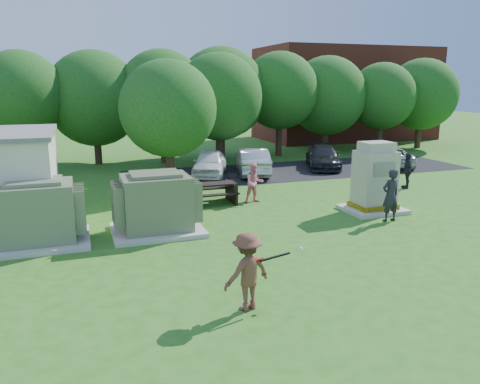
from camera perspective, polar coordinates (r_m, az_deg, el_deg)
name	(u,v)px	position (r m, az deg, el deg)	size (l,w,h in m)	color
ground	(288,270)	(12.91, 5.90, -9.47)	(120.00, 120.00, 0.00)	#2D6619
brick_building	(344,94)	(44.30, 12.61, 11.59)	(15.00, 8.00, 8.00)	maroon
parking_strip	(300,170)	(27.58, 7.30, 2.69)	(20.00, 6.00, 0.01)	#232326
transformer_left	(37,214)	(15.84, -23.48, -2.52)	(3.00, 2.40, 2.07)	beige
transformer_right	(156,205)	(15.95, -10.15, -1.52)	(3.00, 2.40, 2.07)	beige
generator_cabinet	(374,181)	(19.00, 16.07, 1.25)	(2.26, 1.85, 2.75)	beige
picnic_table	(212,191)	(19.65, -3.48, 0.15)	(2.02, 1.52, 0.87)	black
batter	(247,272)	(10.46, 0.87, -9.67)	(1.15, 0.66, 1.79)	brown
person_by_generator	(391,195)	(17.85, 17.89, -0.38)	(0.71, 0.47, 1.94)	#222227
person_at_picnic	(254,183)	(19.76, 1.75, 1.12)	(0.81, 0.63, 1.68)	pink
person_walking_right	(407,171)	(23.83, 19.72, 2.48)	(1.01, 0.42, 1.72)	#222227
car_white	(210,163)	(25.58, -3.70, 3.54)	(1.66, 4.11, 1.40)	white
car_silver_a	(252,161)	(25.90, 1.48, 3.76)	(1.56, 4.46, 1.47)	#B1B1B6
car_dark	(323,157)	(28.38, 10.08, 4.21)	(1.82, 4.49, 1.30)	black
car_silver_b	(389,156)	(30.02, 17.66, 4.19)	(2.01, 4.36, 1.21)	silver
batting_equipment	(276,256)	(10.58, 4.46, -7.80)	(1.30, 0.40, 0.10)	black
tree_row	(191,96)	(30.08, -6.04, 11.54)	(41.30, 13.30, 7.30)	#47301E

